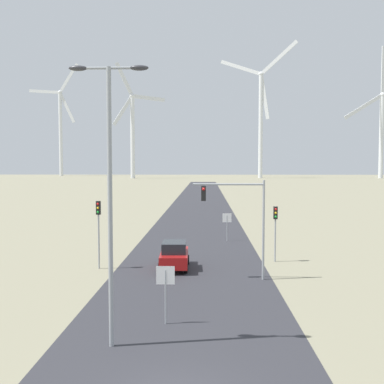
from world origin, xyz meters
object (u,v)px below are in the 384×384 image
(streetlamp, at_px, (110,175))
(car_approaching, at_px, (174,255))
(traffic_light_post_near_right, at_px, (275,221))
(wind_turbine_far_left, at_px, (61,125))
(traffic_light_post_near_left, at_px, (98,220))
(stop_sign_near, at_px, (165,284))
(stop_sign_far, at_px, (227,222))
(wind_turbine_center, at_px, (261,114))
(traffic_light_mast_overhead, at_px, (239,209))
(wind_turbine_left, at_px, (133,127))
(wind_turbine_right, at_px, (382,125))

(streetlamp, distance_m, car_approaching, 14.16)
(traffic_light_post_near_right, distance_m, wind_turbine_far_left, 265.85)
(traffic_light_post_near_left, relative_size, wind_turbine_far_left, 0.07)
(stop_sign_near, bearing_deg, traffic_light_post_near_left, 117.69)
(stop_sign_far, height_order, wind_turbine_center, wind_turbine_center)
(stop_sign_far, xyz_separation_m, traffic_light_mast_overhead, (0.06, -13.67, 2.51))
(traffic_light_post_near_right, height_order, wind_turbine_left, wind_turbine_left)
(stop_sign_near, bearing_deg, traffic_light_post_near_right, 62.27)
(car_approaching, height_order, wind_turbine_right, wind_turbine_right)
(wind_turbine_center, bearing_deg, car_approaching, -98.48)
(wind_turbine_far_left, xyz_separation_m, wind_turbine_center, (118.90, -43.20, 1.48))
(car_approaching, bearing_deg, traffic_light_mast_overhead, -33.18)
(stop_sign_near, height_order, traffic_light_post_near_right, traffic_light_post_near_right)
(stop_sign_near, height_order, wind_turbine_center, wind_turbine_center)
(traffic_light_mast_overhead, distance_m, wind_turbine_left, 205.77)
(streetlamp, xyz_separation_m, wind_turbine_center, (32.17, 218.56, 26.47))
(traffic_light_post_near_right, bearing_deg, stop_sign_near, -117.73)
(traffic_light_post_near_right, xyz_separation_m, car_approaching, (-7.07, -2.37, -2.00))
(wind_turbine_far_left, height_order, wind_turbine_left, wind_turbine_far_left)
(wind_turbine_far_left, height_order, wind_turbine_right, wind_turbine_far_left)
(traffic_light_mast_overhead, height_order, wind_turbine_center, wind_turbine_center)
(wind_turbine_left, xyz_separation_m, wind_turbine_right, (126.88, 5.36, 1.43))
(traffic_light_post_near_right, xyz_separation_m, traffic_light_mast_overhead, (-2.97, -5.05, 1.36))
(traffic_light_mast_overhead, relative_size, car_approaching, 1.45)
(stop_sign_near, distance_m, car_approaching, 10.47)
(wind_turbine_center, xyz_separation_m, wind_turbine_right, (61.24, -2.13, -5.84))
(stop_sign_far, xyz_separation_m, wind_turbine_far_left, (-92.28, 237.90, 29.79))
(wind_turbine_far_left, bearing_deg, streetlamp, -71.67)
(traffic_light_mast_overhead, bearing_deg, wind_turbine_center, 82.74)
(traffic_light_post_near_left, bearing_deg, wind_turbine_right, 64.56)
(stop_sign_near, relative_size, wind_turbine_right, 0.04)
(wind_turbine_right, bearing_deg, traffic_light_post_near_left, -115.44)
(streetlamp, height_order, wind_turbine_center, wind_turbine_center)
(streetlamp, distance_m, wind_turbine_right, 236.63)
(stop_sign_near, xyz_separation_m, wind_turbine_center, (30.31, 216.10, 31.25))
(stop_sign_far, relative_size, traffic_light_mast_overhead, 0.42)
(stop_sign_near, xyz_separation_m, traffic_light_post_near_right, (6.73, 12.80, 1.12))
(stop_sign_far, relative_size, wind_turbine_far_left, 0.04)
(stop_sign_near, bearing_deg, traffic_light_mast_overhead, 64.15)
(streetlamp, xyz_separation_m, traffic_light_post_near_left, (-3.52, 12.71, -3.27))
(traffic_light_mast_overhead, height_order, wind_turbine_right, wind_turbine_right)
(stop_sign_near, bearing_deg, wind_turbine_center, 82.02)
(wind_turbine_far_left, bearing_deg, stop_sign_near, -71.14)
(traffic_light_post_near_left, xyz_separation_m, traffic_light_mast_overhead, (9.13, -2.50, 0.97))
(traffic_light_post_near_left, distance_m, traffic_light_post_near_right, 12.37)
(stop_sign_near, bearing_deg, stop_sign_far, 80.22)
(wind_turbine_left, relative_size, wind_turbine_center, 0.84)
(streetlamp, bearing_deg, wind_turbine_right, 66.66)
(stop_sign_near, xyz_separation_m, stop_sign_far, (3.69, 21.41, -0.02))
(stop_sign_near, relative_size, wind_turbine_far_left, 0.04)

